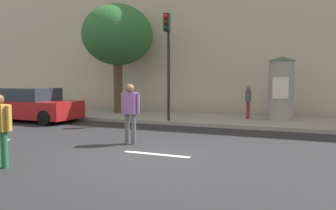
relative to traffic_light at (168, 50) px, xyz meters
The scene contains 10 objects.
ground_plane 6.39m from the traffic_light, 71.12° to the right, with size 80.00×80.00×0.00m, color #232326.
sidewalk_curb 4.00m from the traffic_light, 44.38° to the left, with size 36.00×4.00×0.15m, color gray.
lane_markings 6.39m from the traffic_light, 71.12° to the right, with size 25.80×0.16×0.01m.
building_backdrop 7.36m from the traffic_light, 75.13° to the left, with size 36.00×5.00×10.98m, color #B7A893.
traffic_light is the anchor object (origin of this frame).
poster_column 5.19m from the traffic_light, 24.04° to the left, with size 1.16×1.16×2.78m.
street_tree 4.54m from the traffic_light, 149.24° to the left, with size 3.76×3.76×5.76m.
pedestrian_with_backpack 4.85m from the traffic_light, 82.82° to the right, with size 0.63×0.26×1.78m.
pedestrian_near_pole 4.30m from the traffic_light, 33.05° to the left, with size 0.28×0.63×1.53m.
parked_car_blue 6.88m from the traffic_light, 167.94° to the right, with size 4.58×2.07×1.54m.
Camera 1 is at (3.19, -7.18, 1.88)m, focal length 33.41 mm.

